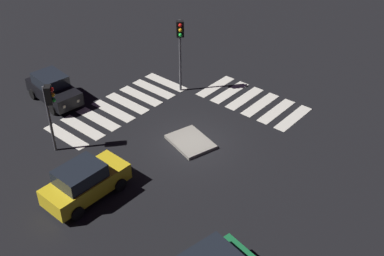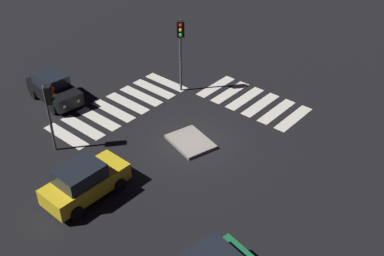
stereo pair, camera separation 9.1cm
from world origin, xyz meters
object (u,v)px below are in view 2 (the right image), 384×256
(traffic_island, at_px, (191,142))
(traffic_light_east, at_px, (181,39))
(car_black, at_px, (54,88))
(car_yellow, at_px, (84,181))
(traffic_light_north, at_px, (50,102))

(traffic_island, distance_m, traffic_light_east, 6.61)
(traffic_island, distance_m, car_black, 9.46)
(car_black, xyz_separation_m, traffic_light_east, (-5.10, -5.89, 2.71))
(car_yellow, xyz_separation_m, traffic_light_east, (3.16, -10.15, 2.68))
(traffic_light_east, relative_size, traffic_light_north, 1.23)
(traffic_light_north, bearing_deg, traffic_light_east, 39.55)
(car_black, relative_size, traffic_light_east, 0.88)
(traffic_island, height_order, car_yellow, car_yellow)
(car_yellow, height_order, traffic_light_north, traffic_light_north)
(traffic_island, relative_size, car_black, 0.69)
(car_black, bearing_deg, car_yellow, -20.82)
(traffic_island, bearing_deg, traffic_light_east, -43.08)
(car_black, distance_m, traffic_light_north, 5.59)
(car_yellow, xyz_separation_m, traffic_light_north, (3.97, -1.33, 2.04))
(traffic_island, height_order, traffic_light_east, traffic_light_east)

